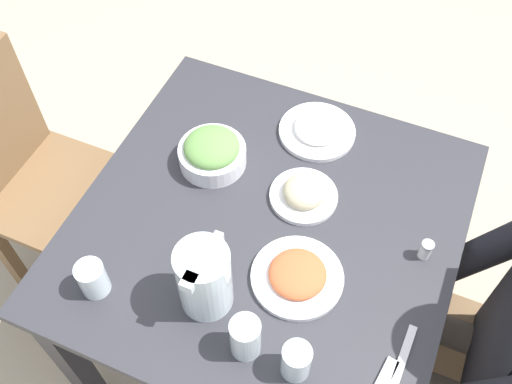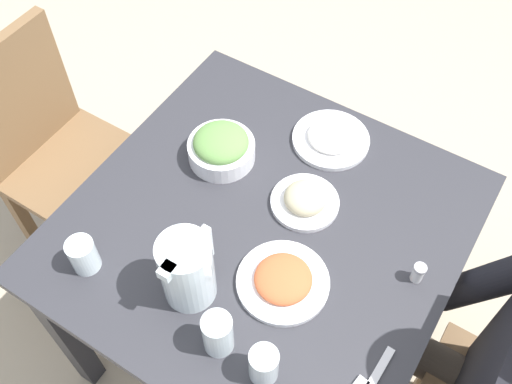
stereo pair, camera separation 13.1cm
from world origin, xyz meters
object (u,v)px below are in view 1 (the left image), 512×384
at_px(dining_table, 266,247).
at_px(salad_bowl, 212,152).
at_px(plate_yoghurt, 317,129).
at_px(plate_beans, 304,193).
at_px(water_glass_center, 93,279).
at_px(salt_shaker, 426,250).
at_px(water_glass_near_right, 245,337).
at_px(water_glass_far_left, 296,361).
at_px(diner_near, 489,343).
at_px(water_pitcher, 204,278).
at_px(chair_far, 33,176).
at_px(plate_rice_curry, 297,275).

bearing_deg(dining_table, salad_bowl, 59.50).
bearing_deg(plate_yoghurt, plate_beans, -169.19).
relative_size(plate_beans, water_glass_center, 1.91).
height_order(dining_table, salt_shaker, salt_shaker).
xyz_separation_m(water_glass_near_right, salt_shaker, (0.37, -0.30, -0.03)).
bearing_deg(water_glass_far_left, plate_yoghurt, 15.65).
relative_size(water_glass_near_right, salt_shaker, 2.11).
bearing_deg(water_glass_center, plate_yoghurt, -25.51).
distance_m(water_glass_far_left, water_glass_near_right, 0.11).
height_order(plate_yoghurt, water_glass_near_right, water_glass_near_right).
bearing_deg(salad_bowl, plate_beans, -93.16).
relative_size(dining_table, water_glass_near_right, 8.13).
relative_size(diner_near, water_pitcher, 6.24).
bearing_deg(plate_yoghurt, water_glass_far_left, -164.35).
height_order(water_glass_far_left, water_glass_center, water_glass_far_left).
xyz_separation_m(diner_near, plate_beans, (0.16, 0.52, 0.10)).
relative_size(dining_table, diner_near, 0.78).
bearing_deg(plate_beans, dining_table, 151.76).
relative_size(dining_table, plate_yoghurt, 4.40).
height_order(plate_beans, salt_shaker, plate_beans).
bearing_deg(plate_beans, plate_yoghurt, 10.81).
height_order(plate_beans, water_glass_far_left, water_glass_far_left).
distance_m(salad_bowl, water_glass_near_right, 0.52).
xyz_separation_m(chair_far, plate_beans, (0.10, -0.84, 0.24)).
distance_m(chair_far, salad_bowl, 0.65).
relative_size(salad_bowl, plate_beans, 1.02).
xyz_separation_m(water_glass_center, water_glass_near_right, (0.00, -0.37, 0.01)).
bearing_deg(plate_yoghurt, salt_shaker, -126.13).
bearing_deg(dining_table, diner_near, -95.51).
relative_size(water_pitcher, salt_shaker, 3.52).
distance_m(plate_beans, water_glass_center, 0.55).
bearing_deg(dining_table, water_glass_far_left, -148.29).
bearing_deg(diner_near, water_glass_far_left, 123.87).
bearing_deg(salt_shaker, water_glass_near_right, 141.36).
bearing_deg(water_pitcher, plate_rice_curry, -53.71).
xyz_separation_m(salad_bowl, plate_beans, (-0.01, -0.26, -0.02)).
relative_size(diner_near, water_glass_near_right, 10.39).
bearing_deg(water_pitcher, plate_beans, -16.71).
xyz_separation_m(dining_table, water_pitcher, (-0.24, 0.05, 0.21)).
height_order(water_pitcher, plate_rice_curry, water_pitcher).
xyz_separation_m(chair_far, plate_yoghurt, (0.32, -0.80, 0.24)).
bearing_deg(diner_near, dining_table, 84.49).
height_order(water_glass_center, salt_shaker, water_glass_center).
distance_m(dining_table, plate_rice_curry, 0.22).
bearing_deg(water_glass_far_left, chair_far, 71.72).
relative_size(dining_table, plate_rice_curry, 4.29).
height_order(water_glass_far_left, water_glass_near_right, water_glass_near_right).
relative_size(dining_table, salad_bowl, 5.22).
bearing_deg(diner_near, water_glass_center, 106.65).
height_order(water_pitcher, plate_beans, water_pitcher).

